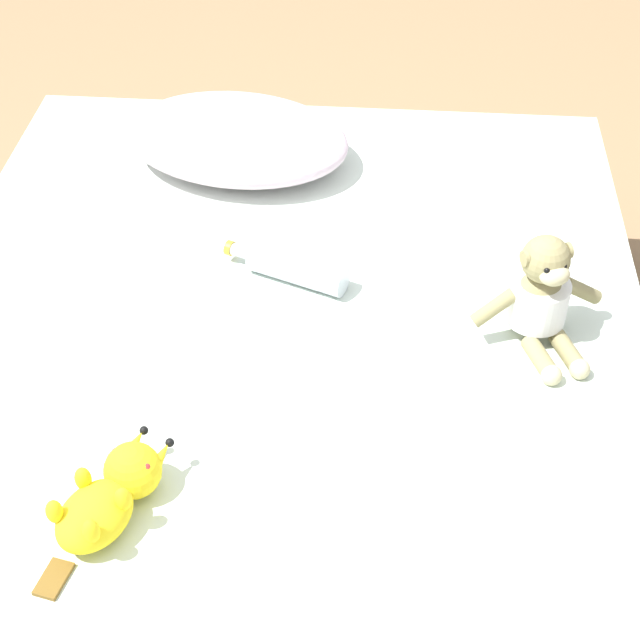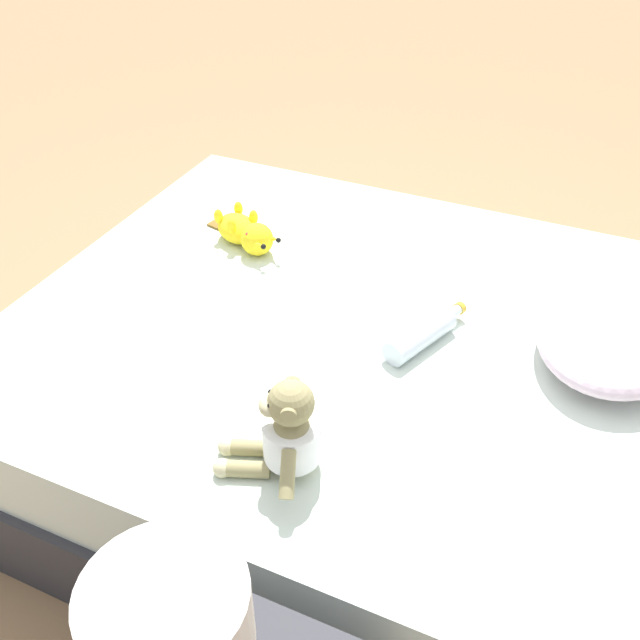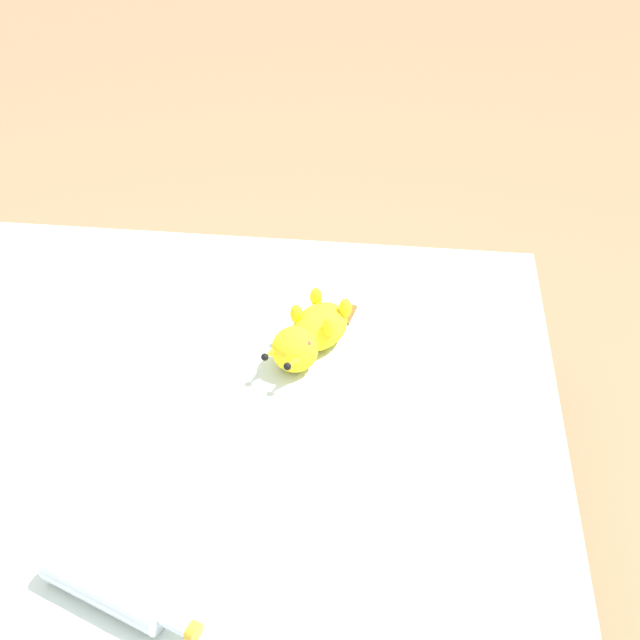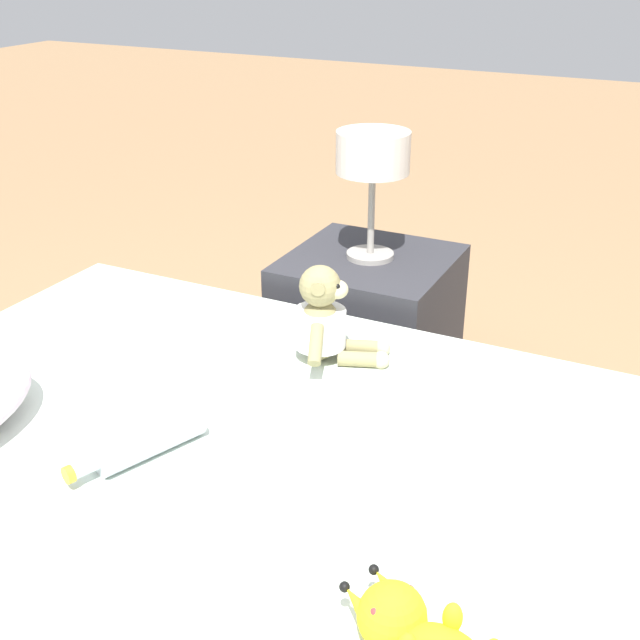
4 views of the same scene
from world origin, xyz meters
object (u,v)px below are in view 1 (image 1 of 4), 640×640
bed (283,411)px  plush_monkey (541,298)px  plush_yellow_creature (111,495)px  glass_bottle (295,268)px  pillow (237,138)px

bed → plush_monkey: 0.62m
plush_yellow_creature → glass_bottle: bearing=69.3°
bed → pillow: 0.72m
bed → pillow: (-0.18, 0.63, 0.31)m
bed → plush_monkey: (0.52, 0.04, 0.34)m
pillow → plush_yellow_creature: (-0.05, -1.10, -0.02)m
pillow → glass_bottle: bearing=-67.4°
bed → plush_yellow_creature: size_ratio=6.03×
plush_yellow_creature → plush_monkey: bearing=34.4°
bed → plush_yellow_creature: 0.60m
pillow → glass_bottle: (0.19, -0.46, -0.04)m
plush_monkey → plush_yellow_creature: plush_monkey is taller
plush_monkey → plush_yellow_creature: bearing=-145.6°
plush_monkey → glass_bottle: plush_monkey is taller
plush_yellow_creature → glass_bottle: size_ratio=1.11×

